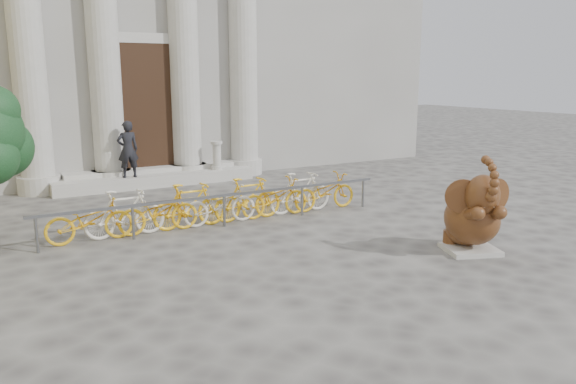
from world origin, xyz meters
TOP-DOWN VIEW (x-y plane):
  - ground at (0.00, 0.00)m, footprint 80.00×80.00m
  - entrance_steps at (0.00, 9.40)m, footprint 6.00×1.20m
  - elephant_statue at (3.23, -0.06)m, footprint 1.26×1.49m
  - bike_rack at (-0.08, 4.19)m, footprint 8.00×0.53m
  - pedestrian at (-0.86, 9.05)m, footprint 0.60×0.40m
  - balustrade_post at (1.91, 9.10)m, footprint 0.36×0.36m

SIDE VIEW (x-z plane):
  - ground at x=0.00m, z-range 0.00..0.00m
  - entrance_steps at x=0.00m, z-range 0.00..0.36m
  - bike_rack at x=-0.08m, z-range 0.00..1.00m
  - elephant_statue at x=3.23m, z-range -0.26..1.62m
  - balustrade_post at x=1.91m, z-range 0.33..1.21m
  - pedestrian at x=-0.86m, z-range 0.36..2.00m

